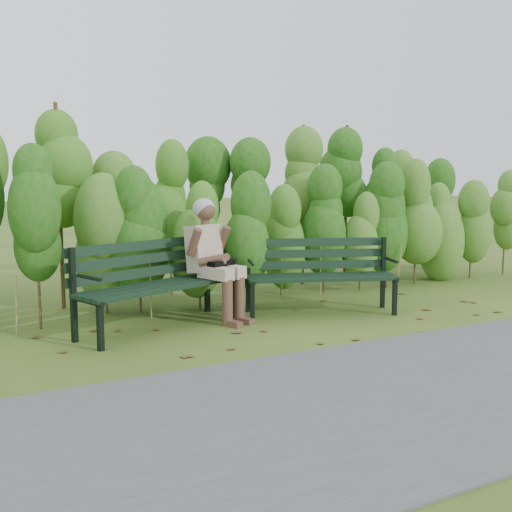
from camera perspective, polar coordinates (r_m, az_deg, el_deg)
name	(u,v)px	position (r m, az deg, el deg)	size (l,w,h in m)	color
ground	(271,328)	(6.52, 1.44, -6.90)	(80.00, 80.00, 0.00)	#3A501A
footpath	(412,391)	(4.81, 14.64, -12.38)	(60.00, 2.50, 0.01)	#474749
hedge_band	(203,205)	(8.01, -5.06, 4.84)	(11.04, 1.67, 2.42)	#47381E
leaf_litter	(252,334)	(6.27, -0.40, -7.45)	(5.98, 2.15, 0.01)	brown
bench_left	(154,277)	(6.54, -9.69, -1.99)	(1.98, 1.23, 0.94)	black
bench_right	(319,269)	(7.26, 6.01, -1.25)	(1.87, 1.15, 0.89)	black
seated_woman	(213,252)	(6.81, -4.16, 0.38)	(0.63, 0.87, 1.39)	#C4AF99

